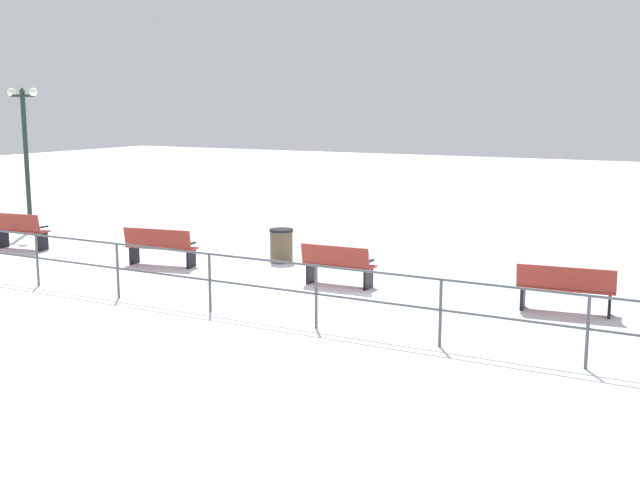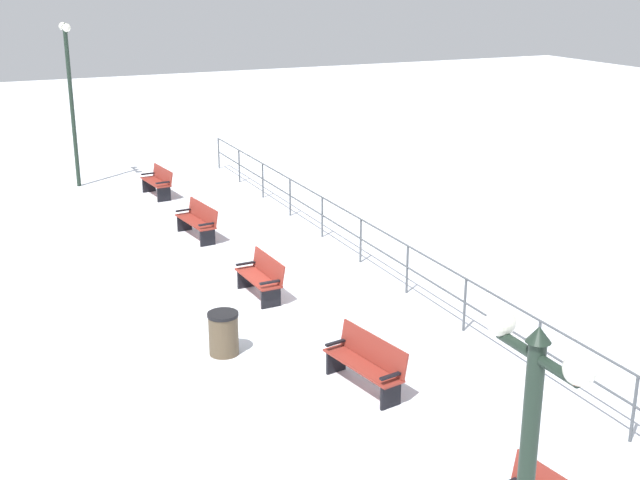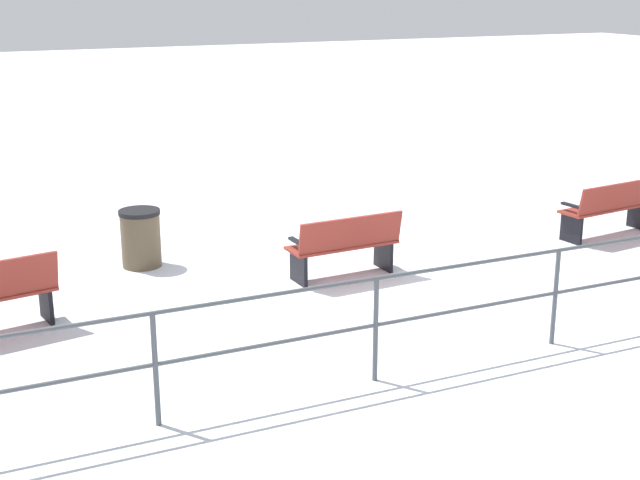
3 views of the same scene
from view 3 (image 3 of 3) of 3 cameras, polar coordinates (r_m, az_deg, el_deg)
name	(u,v)px [view 3 (image 3 of 3)]	position (r m, az deg, el deg)	size (l,w,h in m)	color
ground_plane	(344,277)	(11.54, 1.57, -2.43)	(80.00, 80.00, 0.00)	white
bench_second	(611,207)	(13.93, 18.41, 2.07)	(0.69, 1.73, 0.87)	maroon
bench_third	(345,245)	(11.39, 1.64, -0.32)	(0.60, 1.50, 0.87)	maroon
waterfront_railing	(471,294)	(8.95, 9.76, -3.49)	(0.05, 23.73, 1.07)	#4C5156
trash_bin	(141,238)	(12.11, -11.57, 0.13)	(0.56, 0.56, 0.79)	brown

